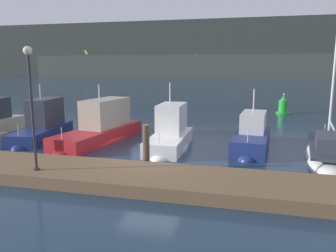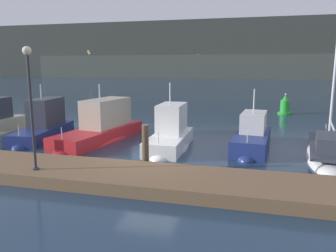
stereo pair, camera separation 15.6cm
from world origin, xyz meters
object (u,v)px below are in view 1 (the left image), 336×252
Objects in this scene: motorboat_berth_4 at (101,133)px; channel_buoy at (283,106)px; sailboat_berth_7 at (328,153)px; dock_lamppost at (31,90)px; motorboat_berth_5 at (170,140)px; motorboat_berth_3 at (43,132)px; motorboat_berth_6 at (252,142)px.

motorboat_berth_4 reaches higher than channel_buoy.
sailboat_berth_7 is 13.59m from dock_lamppost.
dock_lamppost is (0.67, -6.93, 3.01)m from motorboat_berth_4.
motorboat_berth_5 reaches higher than channel_buoy.
motorboat_berth_4 is 17.96m from channel_buoy.
channel_buoy is (-0.80, 14.37, 0.55)m from sailboat_berth_7.
dock_lamppost is (4.24, -6.53, 3.02)m from motorboat_berth_3.
channel_buoy is 0.41× the size of dock_lamppost.
motorboat_berth_4 is 7.58m from dock_lamppost.
motorboat_berth_3 is 20.67m from channel_buoy.
motorboat_berth_3 is 1.32× the size of dock_lamppost.
motorboat_berth_5 is 0.57× the size of sailboat_berth_7.
sailboat_berth_7 reaches higher than dock_lamppost.
motorboat_berth_4 is 1.34× the size of motorboat_berth_6.
motorboat_berth_3 is at bearing -177.07° from motorboat_berth_6.
motorboat_berth_3 is 3.59m from motorboat_berth_4.
motorboat_berth_4 is 4.41m from motorboat_berth_5.
sailboat_berth_7 is at bearing -2.15° from motorboat_berth_4.
dock_lamppost is at bearing -56.99° from motorboat_berth_3.
motorboat_berth_4 is 4.13× the size of channel_buoy.
motorboat_berth_6 is 11.10m from dock_lamppost.
sailboat_berth_7 is at bearing -10.80° from motorboat_berth_6.
sailboat_berth_7 reaches higher than motorboat_berth_4.
motorboat_berth_4 is at bearing 170.41° from motorboat_berth_5.
sailboat_berth_7 reaches higher than motorboat_berth_6.
sailboat_berth_7 is (12.15, -0.46, -0.31)m from motorboat_berth_4.
motorboat_berth_5 is 1.17× the size of dock_lamppost.
sailboat_berth_7 is at bearing 2.04° from motorboat_berth_5.
motorboat_berth_4 reaches higher than motorboat_berth_6.
motorboat_berth_4 is at bearing 6.27° from motorboat_berth_3.
motorboat_berth_4 is 1.69× the size of dock_lamppost.
channel_buoy is (11.35, 13.91, 0.24)m from motorboat_berth_4.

